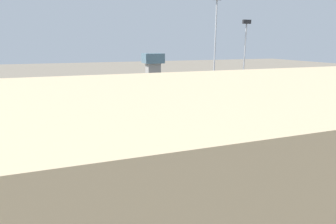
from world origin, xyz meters
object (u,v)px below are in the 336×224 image
train_on_track_6 (26,141)px  train_on_track_2 (125,107)px  light_mast_0 (245,47)px  maintenance_shed (312,164)px  light_mast_2 (215,36)px  control_tower (153,72)px  train_on_track_3 (114,113)px

train_on_track_6 → train_on_track_2: bearing=-132.5°
train_on_track_6 → light_mast_0: light_mast_0 is taller
train_on_track_2 → maintenance_shed: (-7.25, 46.71, 4.93)m
light_mast_2 → control_tower: bearing=-24.6°
train_on_track_2 → train_on_track_6: size_ratio=1.68×
light_mast_0 → light_mast_2: 11.30m
maintenance_shed → train_on_track_2: bearing=-81.2°
train_on_track_2 → train_on_track_3: size_ratio=1.32×
light_mast_0 → maintenance_shed: (33.78, 59.13, -8.48)m
light_mast_0 → control_tower: bearing=-15.8°
train_on_track_6 → train_on_track_3: size_ratio=0.79×
train_on_track_3 → light_mast_2: 41.49m
train_on_track_6 → train_on_track_3: 21.15m
light_mast_0 → control_tower: 30.16m
train_on_track_2 → light_mast_2: light_mast_2 is taller
train_on_track_2 → light_mast_0: (-41.03, -12.42, 13.41)m
train_on_track_3 → light_mast_0: 49.57m
train_on_track_6 → train_on_track_3: (-14.89, -15.00, -0.56)m
light_mast_0 → maintenance_shed: light_mast_0 is taller
train_on_track_3 → control_tower: bearing=-122.8°
train_on_track_2 → maintenance_shed: 47.52m
train_on_track_6 → light_mast_2: bearing=-146.3°
train_on_track_3 → light_mast_0: size_ratio=3.81×
train_on_track_6 → control_tower: size_ratio=5.23×
light_mast_0 → maintenance_shed: size_ratio=0.41×
light_mast_0 → control_tower: size_ratio=1.74×
train_on_track_3 → train_on_track_2: bearing=-124.2°
train_on_track_6 → maintenance_shed: size_ratio=1.24×
light_mast_0 → maintenance_shed: bearing=60.3°
train_on_track_6 → light_mast_2: 60.62m
train_on_track_2 → light_mast_2: size_ratio=3.97×
train_on_track_6 → light_mast_2: light_mast_2 is taller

